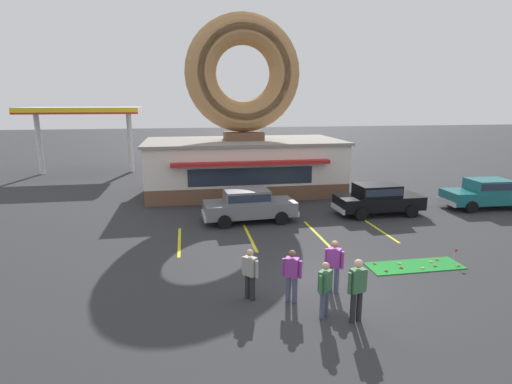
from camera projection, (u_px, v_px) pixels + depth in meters
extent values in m
plane|color=#2D2D30|center=(330.00, 285.00, 12.73)|extent=(160.00, 160.00, 0.00)
cube|color=brown|center=(244.00, 185.00, 25.95)|extent=(12.00, 6.00, 0.90)
cube|color=silver|center=(244.00, 160.00, 25.59)|extent=(12.00, 6.00, 2.30)
cube|color=gray|center=(243.00, 141.00, 25.32)|extent=(12.30, 6.30, 0.16)
cube|color=#B21E1E|center=(252.00, 163.00, 22.36)|extent=(9.00, 0.60, 0.20)
cube|color=#232D3D|center=(251.00, 176.00, 22.81)|extent=(7.20, 0.03, 1.00)
cube|color=brown|center=(243.00, 136.00, 25.25)|extent=(2.40, 1.80, 0.50)
torus|color=#B27F4C|center=(243.00, 73.00, 24.41)|extent=(7.10, 1.90, 7.10)
torus|color=tan|center=(244.00, 73.00, 24.00)|extent=(6.25, 1.05, 6.24)
cube|color=#1E842D|center=(415.00, 266.00, 14.20)|extent=(3.40, 1.11, 0.03)
torus|color=#E5C666|center=(423.00, 268.00, 13.94)|extent=(0.13, 0.13, 0.04)
torus|color=#A5724C|center=(374.00, 263.00, 14.33)|extent=(0.13, 0.13, 0.04)
torus|color=brown|center=(401.00, 268.00, 13.96)|extent=(0.13, 0.13, 0.04)
torus|color=#D8667F|center=(437.00, 259.00, 14.70)|extent=(0.13, 0.13, 0.04)
torus|color=#A5724C|center=(459.00, 266.00, 14.13)|extent=(0.13, 0.13, 0.04)
torus|color=#A5724C|center=(435.00, 266.00, 14.12)|extent=(0.13, 0.13, 0.04)
torus|color=#E5C666|center=(399.00, 263.00, 14.34)|extent=(0.13, 0.13, 0.04)
torus|color=#E5C666|center=(431.00, 262.00, 14.48)|extent=(0.13, 0.13, 0.04)
torus|color=brown|center=(386.00, 271.00, 13.70)|extent=(0.13, 0.13, 0.04)
sphere|color=white|center=(399.00, 267.00, 13.97)|extent=(0.04, 0.04, 0.04)
cylinder|color=silver|center=(454.00, 256.00, 14.29)|extent=(0.01, 0.01, 0.55)
cube|color=red|center=(456.00, 250.00, 14.25)|extent=(0.12, 0.01, 0.08)
cube|color=slate|center=(250.00, 208.00, 19.41)|extent=(4.48, 1.98, 0.68)
cube|color=slate|center=(247.00, 196.00, 19.24)|extent=(2.17, 1.66, 0.60)
cube|color=#232D3D|center=(247.00, 195.00, 19.23)|extent=(2.09, 1.68, 0.36)
cube|color=silver|center=(293.00, 210.00, 19.95)|extent=(0.18, 1.67, 0.24)
cube|color=silver|center=(204.00, 216.00, 18.98)|extent=(0.18, 1.67, 0.24)
cylinder|color=black|center=(272.00, 209.00, 20.62)|extent=(0.65, 0.25, 0.64)
cylinder|color=black|center=(282.00, 218.00, 18.95)|extent=(0.65, 0.25, 0.64)
cylinder|color=black|center=(219.00, 212.00, 20.03)|extent=(0.65, 0.25, 0.64)
cylinder|color=black|center=(225.00, 222.00, 18.35)|extent=(0.65, 0.25, 0.64)
cube|color=#196066|center=(485.00, 196.00, 21.86)|extent=(4.48, 1.96, 0.68)
cube|color=#196066|center=(489.00, 185.00, 21.74)|extent=(2.17, 1.66, 0.60)
cube|color=#232D3D|center=(489.00, 184.00, 21.73)|extent=(2.09, 1.68, 0.36)
cube|color=silver|center=(447.00, 202.00, 21.63)|extent=(0.18, 1.67, 0.24)
cylinder|color=black|center=(472.00, 207.00, 20.91)|extent=(0.65, 0.25, 0.64)
cylinder|color=black|center=(451.00, 199.00, 22.62)|extent=(0.65, 0.25, 0.64)
cylinder|color=black|center=(495.00, 198.00, 22.96)|extent=(0.65, 0.25, 0.64)
cube|color=black|center=(379.00, 202.00, 20.63)|extent=(4.43, 1.84, 0.68)
cube|color=black|center=(377.00, 190.00, 20.46)|extent=(2.13, 1.60, 0.60)
cube|color=#232D3D|center=(377.00, 190.00, 20.46)|extent=(2.05, 1.62, 0.36)
cube|color=silver|center=(417.00, 204.00, 21.10)|extent=(0.13, 1.67, 0.24)
cube|color=silver|center=(338.00, 209.00, 20.27)|extent=(0.13, 1.67, 0.24)
cylinder|color=black|center=(393.00, 203.00, 21.81)|extent=(0.64, 0.23, 0.64)
cylinder|color=black|center=(412.00, 211.00, 20.12)|extent=(0.64, 0.23, 0.64)
cylinder|color=black|center=(347.00, 205.00, 21.29)|extent=(0.64, 0.23, 0.64)
cylinder|color=black|center=(361.00, 214.00, 19.61)|extent=(0.64, 0.23, 0.64)
cylinder|color=#474C66|center=(295.00, 289.00, 11.59)|extent=(0.15, 0.15, 0.78)
cylinder|color=#474C66|center=(288.00, 288.00, 11.66)|extent=(0.15, 0.15, 0.78)
cube|color=#8C3393|center=(292.00, 267.00, 11.48)|extent=(0.45, 0.40, 0.57)
cylinder|color=#8C3393|center=(300.00, 270.00, 11.40)|extent=(0.10, 0.10, 0.52)
cylinder|color=#8C3393|center=(284.00, 267.00, 11.57)|extent=(0.10, 0.10, 0.52)
sphere|color=brown|center=(292.00, 254.00, 11.39)|extent=(0.21, 0.21, 0.21)
cylinder|color=#232328|center=(253.00, 288.00, 11.71)|extent=(0.15, 0.15, 0.76)
cylinder|color=#232328|center=(247.00, 286.00, 11.83)|extent=(0.15, 0.15, 0.76)
cube|color=gray|center=(250.00, 266.00, 11.62)|extent=(0.43, 0.44, 0.56)
cylinder|color=gray|center=(257.00, 269.00, 11.47)|extent=(0.10, 0.10, 0.51)
cylinder|color=gray|center=(243.00, 265.00, 11.78)|extent=(0.10, 0.10, 0.51)
sphere|color=tan|center=(250.00, 253.00, 11.53)|extent=(0.20, 0.20, 0.20)
cylinder|color=#474C66|center=(330.00, 279.00, 12.28)|extent=(0.15, 0.15, 0.81)
cylinder|color=#474C66|center=(336.00, 280.00, 12.19)|extent=(0.15, 0.15, 0.81)
cube|color=#8C3393|center=(334.00, 258.00, 12.08)|extent=(0.45, 0.42, 0.59)
cylinder|color=#8C3393|center=(326.00, 257.00, 12.20)|extent=(0.10, 0.10, 0.54)
cylinder|color=#8C3393|center=(342.00, 260.00, 11.97)|extent=(0.10, 0.10, 0.54)
sphere|color=#9E7051|center=(335.00, 244.00, 11.98)|extent=(0.22, 0.22, 0.22)
cylinder|color=#474C66|center=(326.00, 302.00, 10.89)|extent=(0.15, 0.15, 0.77)
cylinder|color=#474C66|center=(322.00, 305.00, 10.73)|extent=(0.15, 0.15, 0.77)
cube|color=#386B42|center=(325.00, 280.00, 10.66)|extent=(0.44, 0.43, 0.56)
cylinder|color=#386B42|center=(329.00, 278.00, 10.87)|extent=(0.10, 0.10, 0.52)
cylinder|color=#386B42|center=(321.00, 285.00, 10.48)|extent=(0.10, 0.10, 0.52)
sphere|color=tan|center=(326.00, 266.00, 10.57)|extent=(0.21, 0.21, 0.21)
cylinder|color=#232328|center=(353.00, 307.00, 10.50)|extent=(0.15, 0.15, 0.87)
cylinder|color=#232328|center=(359.00, 306.00, 10.58)|extent=(0.15, 0.15, 0.87)
cube|color=#386B42|center=(358.00, 280.00, 10.38)|extent=(0.42, 0.32, 0.63)
cylinder|color=#386B42|center=(350.00, 283.00, 10.29)|extent=(0.10, 0.10, 0.58)
cylinder|color=#386B42|center=(365.00, 280.00, 10.48)|extent=(0.10, 0.10, 0.58)
sphere|color=beige|center=(359.00, 264.00, 10.27)|extent=(0.23, 0.23, 0.23)
cylinder|color=#232833|center=(364.00, 191.00, 23.95)|extent=(0.56, 0.56, 0.95)
torus|color=black|center=(365.00, 183.00, 23.84)|extent=(0.57, 0.57, 0.05)
cylinder|color=silver|center=(39.00, 144.00, 31.76)|extent=(0.40, 0.40, 4.80)
cylinder|color=silver|center=(130.00, 143.00, 32.95)|extent=(0.40, 0.40, 4.80)
cube|color=silver|center=(83.00, 110.00, 31.77)|extent=(9.00, 4.40, 0.50)
cube|color=yellow|center=(75.00, 111.00, 29.64)|extent=(9.00, 0.04, 0.44)
cube|color=red|center=(75.00, 113.00, 29.66)|extent=(9.00, 0.04, 0.12)
cube|color=yellow|center=(179.00, 241.00, 16.72)|extent=(0.12, 3.60, 0.01)
cube|color=yellow|center=(250.00, 237.00, 17.23)|extent=(0.12, 3.60, 0.01)
cube|color=yellow|center=(316.00, 233.00, 17.74)|extent=(0.12, 3.60, 0.01)
cube|color=yellow|center=(379.00, 230.00, 18.25)|extent=(0.12, 3.60, 0.01)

